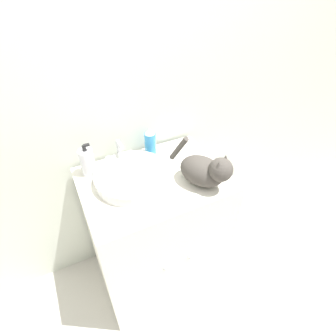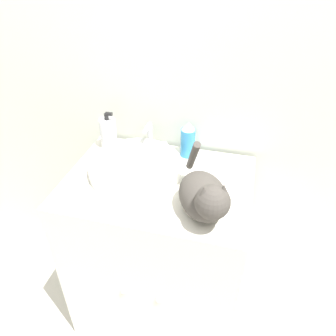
% 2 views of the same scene
% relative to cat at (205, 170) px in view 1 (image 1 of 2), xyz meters
% --- Properties ---
extents(ground_plane, '(8.00, 8.00, 0.00)m').
position_rel_cat_xyz_m(ground_plane, '(-0.22, -0.13, -0.96)').
color(ground_plane, beige).
extents(wall_back, '(6.00, 0.05, 2.50)m').
position_rel_cat_xyz_m(wall_back, '(-0.22, 0.48, 0.29)').
color(wall_back, silver).
rests_on(wall_back, ground_plane).
extents(vanity_cabinet, '(0.77, 0.59, 0.88)m').
position_rel_cat_xyz_m(vanity_cabinet, '(-0.22, 0.15, -0.53)').
color(vanity_cabinet, silver).
rests_on(vanity_cabinet, ground_plane).
extents(sink_basin, '(0.39, 0.39, 0.06)m').
position_rel_cat_xyz_m(sink_basin, '(-0.32, 0.18, -0.06)').
color(sink_basin, silver).
rests_on(sink_basin, vanity_cabinet).
extents(faucet, '(0.17, 0.09, 0.14)m').
position_rel_cat_xyz_m(faucet, '(-0.32, 0.39, -0.03)').
color(faucet, silver).
rests_on(faucet, vanity_cabinet).
extents(cat, '(0.26, 0.36, 0.23)m').
position_rel_cat_xyz_m(cat, '(0.00, 0.00, 0.00)').
color(cat, '#47423D').
rests_on(cat, vanity_cabinet).
extents(soap_bottle, '(0.08, 0.08, 0.19)m').
position_rel_cat_xyz_m(soap_bottle, '(-0.51, 0.35, -0.01)').
color(soap_bottle, silver).
rests_on(soap_bottle, vanity_cabinet).
extents(spray_bottle, '(0.07, 0.07, 0.17)m').
position_rel_cat_xyz_m(spray_bottle, '(-0.14, 0.38, -0.01)').
color(spray_bottle, '#338CCC').
rests_on(spray_bottle, vanity_cabinet).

